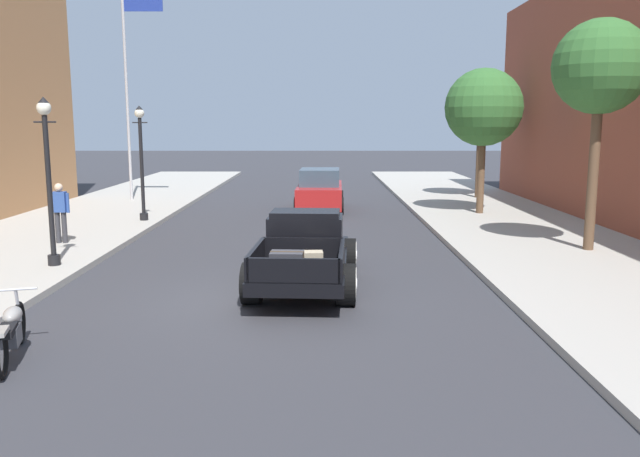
# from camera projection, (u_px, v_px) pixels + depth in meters

# --- Properties ---
(ground_plane) EXTENTS (140.00, 140.00, 0.00)m
(ground_plane) POSITION_uv_depth(u_px,v_px,m) (273.00, 300.00, 12.52)
(ground_plane) COLOR #333338
(hotrod_truck_black) EXTENTS (2.37, 5.01, 1.58)m
(hotrod_truck_black) POSITION_uv_depth(u_px,v_px,m) (306.00, 249.00, 13.67)
(hotrod_truck_black) COLOR black
(hotrod_truck_black) RESTS_ON ground
(motorcycle_parked) EXTENTS (0.79, 2.06, 0.93)m
(motorcycle_parked) POSITION_uv_depth(u_px,v_px,m) (11.00, 330.00, 9.29)
(motorcycle_parked) COLOR black
(motorcycle_parked) RESTS_ON ground
(car_background_red) EXTENTS (1.97, 4.35, 1.65)m
(car_background_red) POSITION_uv_depth(u_px,v_px,m) (320.00, 191.00, 25.40)
(car_background_red) COLOR #AD1E1E
(car_background_red) RESTS_ON ground
(pedestrian_sidewalk_left) EXTENTS (0.53, 0.22, 1.65)m
(pedestrian_sidewalk_left) POSITION_uv_depth(u_px,v_px,m) (61.00, 209.00, 17.57)
(pedestrian_sidewalk_left) COLOR #333338
(pedestrian_sidewalk_left) RESTS_ON sidewalk_left
(street_lamp_near) EXTENTS (0.50, 0.32, 3.85)m
(street_lamp_near) POSITION_uv_depth(u_px,v_px,m) (49.00, 169.00, 14.58)
(street_lamp_near) COLOR black
(street_lamp_near) RESTS_ON sidewalk_left
(street_lamp_far) EXTENTS (0.50, 0.32, 3.85)m
(street_lamp_far) POSITION_uv_depth(u_px,v_px,m) (142.00, 154.00, 21.54)
(street_lamp_far) COLOR black
(street_lamp_far) RESTS_ON sidewalk_left
(flagpole) EXTENTS (1.74, 0.16, 9.16)m
(flagpole) POSITION_uv_depth(u_px,v_px,m) (131.00, 67.00, 26.94)
(flagpole) COLOR #B2B2B7
(flagpole) RESTS_ON sidewalk_left
(street_tree_nearest) EXTENTS (2.37, 2.37, 5.85)m
(street_tree_nearest) POSITION_uv_depth(u_px,v_px,m) (601.00, 69.00, 16.03)
(street_tree_nearest) COLOR brown
(street_tree_nearest) RESTS_ON sidewalk_right
(street_tree_second) EXTENTS (2.78, 2.78, 5.23)m
(street_tree_second) POSITION_uv_depth(u_px,v_px,m) (484.00, 108.00, 23.04)
(street_tree_second) COLOR brown
(street_tree_second) RESTS_ON sidewalk_right
(street_tree_third) EXTENTS (2.55, 2.55, 5.43)m
(street_tree_third) POSITION_uv_depth(u_px,v_px,m) (482.00, 104.00, 27.99)
(street_tree_third) COLOR brown
(street_tree_third) RESTS_ON sidewalk_right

